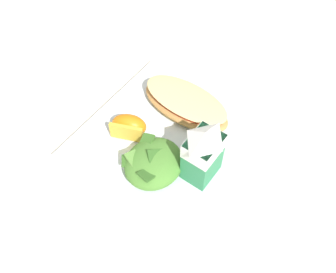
% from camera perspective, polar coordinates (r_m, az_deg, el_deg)
% --- Properties ---
extents(ground, '(3.00, 3.00, 0.00)m').
position_cam_1_polar(ground, '(0.69, 0.00, -1.25)').
color(ground, beige).
extents(white_plate, '(0.28, 0.28, 0.02)m').
position_cam_1_polar(white_plate, '(0.68, 0.00, -0.87)').
color(white_plate, silver).
rests_on(white_plate, ground).
extents(cheesy_pizza_bread, '(0.08, 0.17, 0.04)m').
position_cam_1_polar(cheesy_pizza_bread, '(0.70, 2.59, 4.75)').
color(cheesy_pizza_bread, tan).
rests_on(cheesy_pizza_bread, white_plate).
extents(green_salad_pile, '(0.10, 0.09, 0.05)m').
position_cam_1_polar(green_salad_pile, '(0.63, -2.11, -3.86)').
color(green_salad_pile, '#4C8433').
rests_on(green_salad_pile, white_plate).
extents(milk_carton, '(0.06, 0.04, 0.11)m').
position_cam_1_polar(milk_carton, '(0.59, 5.10, -2.26)').
color(milk_carton, '#2D8451').
rests_on(milk_carton, white_plate).
extents(orange_wedge_front, '(0.06, 0.07, 0.04)m').
position_cam_1_polar(orange_wedge_front, '(0.67, -5.68, 1.52)').
color(orange_wedge_front, orange).
rests_on(orange_wedge_front, white_plate).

